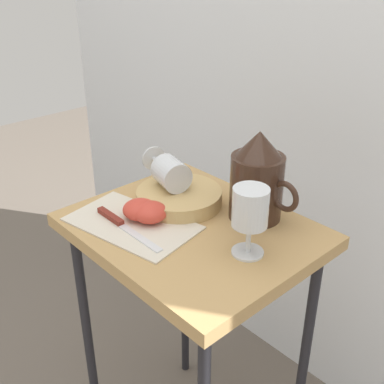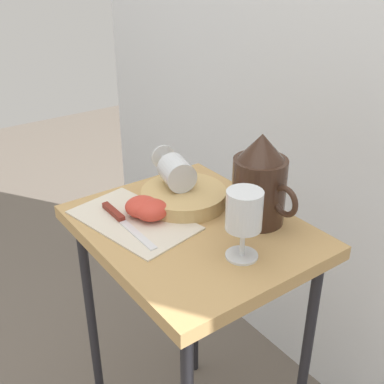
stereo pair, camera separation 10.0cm
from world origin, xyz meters
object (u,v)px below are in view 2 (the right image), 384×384
wine_glass_upright (244,214)px  wine_glass_tipped_near (176,172)px  basket_tray (184,197)px  knife (120,218)px  pitcher (259,187)px  table (192,258)px  apple_half_left (142,207)px  apple_half_right (151,210)px

wine_glass_upright → wine_glass_tipped_near: 0.27m
basket_tray → knife: bearing=-94.4°
basket_tray → pitcher: 0.19m
basket_tray → wine_glass_tipped_near: (-0.03, -0.00, 0.05)m
table → knife: bearing=-130.8°
table → apple_half_left: bearing=-144.7°
apple_half_right → apple_half_left: bearing=-160.0°
pitcher → apple_half_right: (-0.14, -0.19, -0.06)m
wine_glass_tipped_near → apple_half_left: (0.02, -0.11, -0.05)m
pitcher → wine_glass_tipped_near: size_ratio=1.31×
wine_glass_tipped_near → apple_half_right: size_ratio=2.03×
wine_glass_upright → knife: size_ratio=0.66×
pitcher → wine_glass_tipped_near: pitcher is taller
apple_half_left → knife: (-0.01, -0.05, -0.02)m
table → basket_tray: size_ratio=3.66×
pitcher → wine_glass_upright: bearing=-54.8°
table → pitcher: size_ratio=3.61×
pitcher → apple_half_right: size_ratio=2.66×
wine_glass_tipped_near → apple_half_right: bearing=-63.7°
basket_tray → knife: basket_tray is taller
pitcher → wine_glass_tipped_near: 0.21m
wine_glass_upright → apple_half_left: 0.27m
table → knife: 0.18m
apple_half_right → wine_glass_tipped_near: bearing=116.3°
basket_tray → wine_glass_tipped_near: bearing=-179.2°
table → wine_glass_tipped_near: (-0.12, 0.04, 0.16)m
table → pitcher: 0.22m
apple_half_right → knife: size_ratio=0.35×
wine_glass_tipped_near → knife: wine_glass_tipped_near is taller
wine_glass_upright → apple_half_left: wine_glass_upright is taller
apple_half_left → wine_glass_tipped_near: bearing=102.7°
pitcher → apple_half_left: bearing=-129.9°
table → knife: (-0.10, -0.12, 0.10)m
table → wine_glass_upright: size_ratio=5.11×
wine_glass_upright → knife: (-0.25, -0.13, -0.09)m
wine_glass_upright → wine_glass_tipped_near: (-0.27, 0.03, -0.02)m
table → pitcher: pitcher is taller
table → basket_tray: basket_tray is taller
table → wine_glass_tipped_near: bearing=160.9°
table → wine_glass_upright: 0.24m
pitcher → wine_glass_tipped_near: (-0.19, -0.09, -0.01)m
basket_tray → wine_glass_upright: bearing=-7.9°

